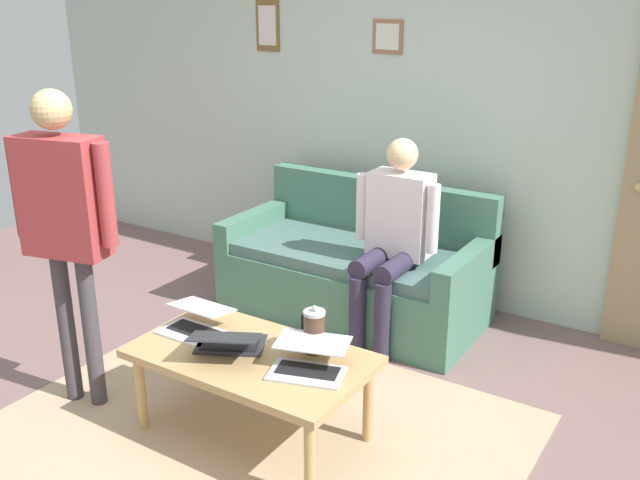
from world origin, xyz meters
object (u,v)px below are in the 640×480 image
(couch, at_px, (357,271))
(french_press, at_px, (314,331))
(laptop_left, at_px, (229,342))
(laptop_center, at_px, (309,362))
(laptop_right, at_px, (195,323))
(coffee_table, at_px, (252,362))
(person_seated, at_px, (393,231))
(person_standing, at_px, (64,212))

(couch, xyz_separation_m, french_press, (-0.52, 1.33, 0.26))
(laptop_left, xyz_separation_m, laptop_center, (-0.43, -0.04, -0.00))
(laptop_right, bearing_deg, coffee_table, 175.18)
(laptop_left, relative_size, french_press, 1.90)
(couch, bearing_deg, coffee_table, 100.24)
(laptop_right, distance_m, person_seated, 1.36)
(coffee_table, height_order, laptop_left, laptop_left)
(laptop_right, bearing_deg, laptop_center, 178.24)
(coffee_table, xyz_separation_m, person_seated, (-0.10, -1.29, 0.32))
(laptop_left, relative_size, person_standing, 0.28)
(person_standing, bearing_deg, french_press, -160.95)
(person_standing, relative_size, person_seated, 1.31)
(coffee_table, bearing_deg, laptop_right, -4.82)
(person_standing, bearing_deg, laptop_center, -169.13)
(laptop_center, distance_m, french_press, 0.20)
(coffee_table, bearing_deg, couch, -79.76)
(coffee_table, distance_m, person_seated, 1.33)
(laptop_left, distance_m, french_press, 0.42)
(couch, xyz_separation_m, coffee_table, (-0.27, 1.51, 0.10))
(laptop_center, distance_m, laptop_right, 0.71)
(coffee_table, xyz_separation_m, laptop_center, (-0.32, -0.01, 0.09))
(laptop_left, bearing_deg, french_press, -149.03)
(laptop_center, bearing_deg, person_standing, 10.87)
(person_standing, bearing_deg, couch, -111.38)
(couch, xyz_separation_m, person_standing, (0.68, 1.75, 0.76))
(laptop_center, height_order, laptop_right, laptop_right)
(coffee_table, bearing_deg, person_standing, 13.82)
(couch, relative_size, laptop_center, 4.13)
(laptop_left, relative_size, person_seated, 0.36)
(laptop_left, bearing_deg, laptop_right, -13.42)
(laptop_right, height_order, person_standing, person_standing)
(laptop_right, height_order, french_press, french_press)
(laptop_right, distance_m, person_standing, 0.85)
(couch, bearing_deg, laptop_left, 96.04)
(coffee_table, bearing_deg, laptop_left, 16.99)
(laptop_left, distance_m, person_seated, 1.36)
(laptop_left, relative_size, laptop_right, 1.46)
(laptop_left, height_order, french_press, french_press)
(laptop_right, xyz_separation_m, person_standing, (0.57, 0.27, 0.57))
(laptop_center, bearing_deg, laptop_left, 5.81)
(couch, bearing_deg, french_press, 111.30)
(coffee_table, bearing_deg, person_seated, -94.55)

